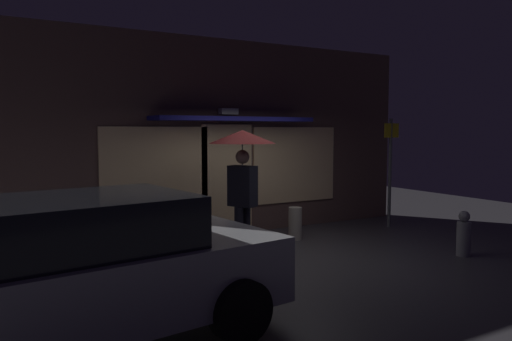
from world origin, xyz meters
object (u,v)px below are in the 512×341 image
Objects in this scene: street_sign_post at (390,166)px; sidewalk_bollard at (295,223)px; person_with_umbrella at (242,156)px; parked_car at (56,275)px; fire_hydrant at (464,235)px.

street_sign_post is 2.64m from sidewalk_bollard.
street_sign_post reaches higher than person_with_umbrella.
person_with_umbrella reaches higher than parked_car.
parked_car is at bearing -175.80° from fire_hydrant.
sidewalk_bollard is at bearing -93.35° from person_with_umbrella.
street_sign_post is (3.88, 0.56, -0.34)m from person_with_umbrella.
fire_hydrant is (6.36, 0.47, -0.40)m from parked_car.
fire_hydrant is (-0.71, -2.40, -0.97)m from street_sign_post.
sidewalk_bollard is at bearing 179.51° from street_sign_post.
fire_hydrant is at bearing -106.54° from street_sign_post.
parked_car is 6.03× the size of fire_hydrant.
fire_hydrant is at bearing -54.62° from sidewalk_bollard.
parked_car is 6.39m from fire_hydrant.
person_with_umbrella is 2.76× the size of fire_hydrant.
person_with_umbrella is 3.94m from street_sign_post.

